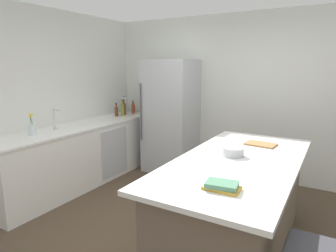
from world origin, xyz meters
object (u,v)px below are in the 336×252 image
Objects in this scene: kitchen_island at (236,204)px; whiskey_bottle at (124,109)px; sink_faucet at (55,119)px; vinegar_bottle at (133,108)px; flower_vase at (32,128)px; olive_oil_bottle at (122,110)px; refrigerator at (171,116)px; soda_bottle at (125,106)px; cutting_board at (261,144)px; mixing_bowl at (233,152)px; hot_sauce_bottle at (134,108)px; syrup_bottle at (117,111)px; cookbook_stack at (222,186)px.

whiskey_bottle is (-2.58, 1.52, 0.56)m from kitchen_island.
sink_faucet reaches higher than kitchen_island.
vinegar_bottle is (0.08, 1.67, -0.06)m from sink_faucet.
flower_vase is 1.76m from olive_oil_bottle.
refrigerator is 0.89m from olive_oil_bottle.
sink_faucet is 1.58m from soda_bottle.
whiskey_bottle is 2.79m from cutting_board.
olive_oil_bottle is at bearing 87.06° from sink_faucet.
mixing_bowl is (2.53, 0.04, -0.11)m from sink_faucet.
sink_faucet is 1.78m from hot_sauce_bottle.
whiskey_bottle is 1.31× the size of mixing_bowl.
cutting_board is (2.58, -1.09, -0.08)m from vinegar_bottle.
flower_vase is at bearing -88.24° from soda_bottle.
sink_faucet is 2.53m from mixing_bowl.
refrigerator is 8.17× the size of syrup_bottle.
kitchen_island is 3.21m from hot_sauce_bottle.
soda_bottle reaches higher than hot_sauce_bottle.
kitchen_island is 0.79m from cutting_board.
hot_sauce_bottle is at bearing 155.73° from cutting_board.
mixing_bowl is at bearing -31.00° from soda_bottle.
vinegar_bottle is 1.17× the size of mixing_bowl.
refrigerator reaches higher than syrup_bottle.
kitchen_island is at bearing -46.25° from mixing_bowl.
vinegar_bottle reaches higher than mixing_bowl.
sink_faucet is 0.89× the size of cutting_board.
vinegar_bottle is (-2.53, 1.72, 0.55)m from kitchen_island.
cookbook_stack is at bearing -16.01° from sink_faucet.
soda_bottle is (-0.12, -0.09, 0.04)m from vinegar_bottle.
refrigerator is at bearing 135.34° from kitchen_island.
refrigerator is 3.00m from cookbook_stack.
mixing_bowl is (2.46, -1.34, -0.06)m from olive_oil_bottle.
soda_bottle is at bearing -105.61° from hot_sauce_bottle.
hot_sauce_bottle is 0.48m from syrup_bottle.
hot_sauce_bottle is at bearing 136.47° from cookbook_stack.
cookbook_stack is at bearing -40.04° from whiskey_bottle.
mixing_bowl is (2.50, 0.42, -0.05)m from flower_vase.
refrigerator is at bearing 9.34° from whiskey_bottle.
hot_sauce_bottle is 0.60× the size of cutting_board.
mixing_bowl is (2.50, -1.44, -0.06)m from whiskey_bottle.
whiskey_bottle is 1.09× the size of cookbook_stack.
olive_oil_bottle is 1.23× the size of syrup_bottle.
refrigerator reaches higher than mixing_bowl.
soda_bottle is at bearing 97.45° from syrup_bottle.
mixing_bowl is (2.44, -1.63, -0.05)m from vinegar_bottle.
soda_bottle reaches higher than olive_oil_bottle.
mixing_bowl is at bearing -104.42° from cutting_board.
whiskey_bottle is at bearing 89.98° from flower_vase.
flower_vase is at bearing -85.92° from sink_faucet.
cutting_board is (-0.04, 1.36, -0.02)m from cookbook_stack.
olive_oil_bottle reaches higher than mixing_bowl.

